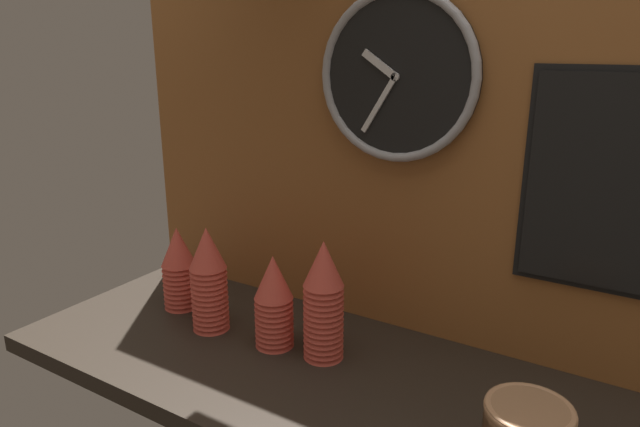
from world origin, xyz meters
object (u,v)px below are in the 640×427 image
(cup_stack_far_left, at_px, (179,268))
(cup_stack_center, at_px, (324,300))
(cup_stack_center_left, at_px, (274,301))
(wall_clock, at_px, (397,77))
(cup_stack_left, at_px, (209,279))

(cup_stack_far_left, distance_m, cup_stack_center, 0.44)
(cup_stack_center, bearing_deg, cup_stack_center_left, -172.32)
(cup_stack_center_left, xyz_separation_m, cup_stack_center, (0.12, 0.02, 0.03))
(cup_stack_far_left, bearing_deg, wall_clock, 20.05)
(cup_stack_center_left, relative_size, cup_stack_center, 0.81)
(cup_stack_far_left, height_order, wall_clock, wall_clock)
(cup_stack_center_left, height_order, wall_clock, wall_clock)
(cup_stack_far_left, distance_m, wall_clock, 0.72)
(cup_stack_left, bearing_deg, cup_stack_center_left, 5.22)
(cup_stack_center_left, height_order, cup_stack_left, cup_stack_left)
(cup_stack_center_left, distance_m, cup_stack_left, 0.18)
(cup_stack_center, distance_m, cup_stack_left, 0.30)
(cup_stack_far_left, height_order, cup_stack_center, cup_stack_center)
(cup_stack_center_left, distance_m, wall_clock, 0.56)
(cup_stack_left, xyz_separation_m, wall_clock, (0.36, 0.23, 0.46))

